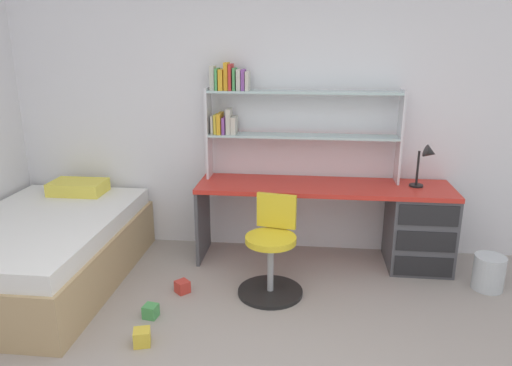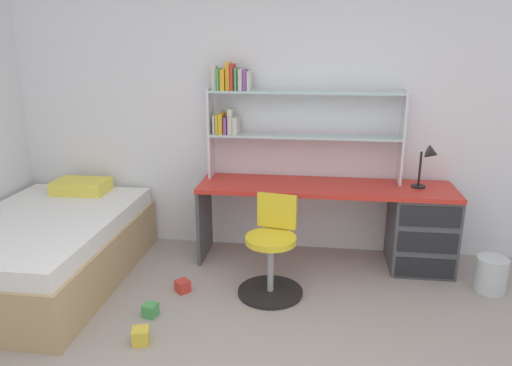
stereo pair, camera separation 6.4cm
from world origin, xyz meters
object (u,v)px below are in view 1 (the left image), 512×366
Objects in this scene: toy_block_green_0 at (151,311)px; swivel_chair at (272,257)px; desk_lamp at (427,159)px; desk at (392,221)px; waste_bin at (489,273)px; bed_platform at (44,251)px; toy_block_red_1 at (182,287)px; toy_block_yellow_3 at (142,337)px; bookshelf_hutch at (273,111)px.

swivel_chair is at bearing 29.18° from toy_block_green_0.
desk is at bearing -178.68° from desk_lamp.
desk is at bearing 152.55° from waste_bin.
swivel_chair is 1.89m from bed_platform.
toy_block_green_0 is 0.41m from toy_block_red_1.
toy_block_green_0 is at bearing -109.74° from toy_block_red_1.
toy_block_yellow_3 is at bearing -145.27° from desk_lamp.
bookshelf_hutch reaches higher than toy_block_yellow_3.
bed_platform is 1.21m from toy_block_red_1.
bookshelf_hutch is at bearing 163.16° from waste_bin.
waste_bin is 2.89× the size of toy_block_red_1.
swivel_chair reaches higher than bed_platform.
toy_block_red_1 is (-0.65, -0.88, -1.30)m from bookshelf_hutch.
bookshelf_hutch is 1.98m from toy_block_green_0.
waste_bin is 2.93× the size of toy_block_green_0.
toy_block_red_1 is at bearing -157.46° from desk.
desk is 2.34m from toy_block_yellow_3.
bed_platform is at bearing -155.79° from bookshelf_hutch.
swivel_chair is (0.06, -0.79, -1.04)m from bookshelf_hutch.
bookshelf_hutch reaches higher than desk.
swivel_chair is 2.74× the size of waste_bin.
bookshelf_hutch is 2.18m from toy_block_yellow_3.
toy_block_green_0 is at bearing -149.49° from desk.
waste_bin reaches higher than toy_block_green_0.
desk_lamp is at bearing 26.49° from swivel_chair.
desk_lamp is 3.94× the size of toy_block_green_0.
waste_bin is (0.73, -0.38, -0.27)m from desk.
desk_lamp is at bearing 27.59° from toy_block_green_0.
bookshelf_hutch is 4.50× the size of desk_lamp.
bed_platform is at bearing 144.90° from toy_block_yellow_3.
swivel_chair is at bearing -85.88° from bookshelf_hutch.
desk is at bearing 22.54° from toy_block_red_1.
bookshelf_hutch is 0.90× the size of bed_platform.
toy_block_green_0 is at bearing -164.53° from waste_bin.
toy_block_red_1 is at bearing 82.88° from toy_block_yellow_3.
bookshelf_hutch is 2.20× the size of swivel_chair.
toy_block_green_0 is at bearing -121.97° from bookshelf_hutch.
desk_lamp is at bearing 11.87° from bed_platform.
desk_lamp is 2.31m from toy_block_red_1.
swivel_chair is at bearing -172.01° from waste_bin.
bookshelf_hutch reaches higher than bed_platform.
toy_block_yellow_3 reaches higher than toy_block_red_1.
toy_block_red_1 is (-1.98, -0.72, -0.93)m from desk_lamp.
toy_block_yellow_3 is at bearing -114.96° from bookshelf_hutch.
waste_bin is (0.48, -0.39, -0.84)m from desk_lamp.
desk is at bearing -8.82° from bookshelf_hutch.
desk_lamp is 3.31m from bed_platform.
swivel_chair is (-1.27, -0.63, -0.68)m from desk_lamp.
desk_lamp is 0.20× the size of bed_platform.
bed_platform reaches higher than toy_block_red_1.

